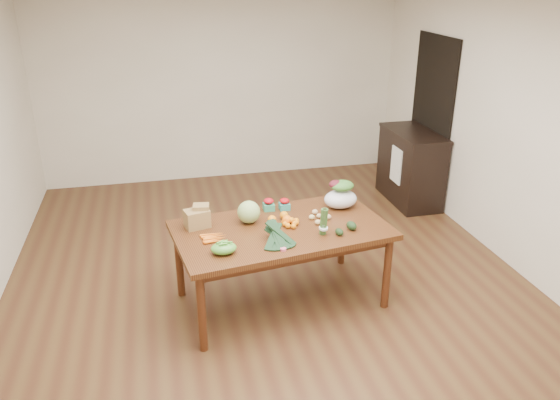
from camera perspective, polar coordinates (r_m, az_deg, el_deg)
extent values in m
plane|color=#53371C|center=(5.47, -1.34, -8.19)|extent=(6.00, 6.00, 0.00)
cube|color=white|center=(7.78, -6.11, 11.95)|extent=(5.00, 0.02, 2.70)
cube|color=white|center=(2.37, 14.23, -16.86)|extent=(5.00, 0.02, 2.70)
cube|color=white|center=(5.92, 23.11, 6.66)|extent=(0.02, 6.00, 2.70)
cube|color=#553113|center=(4.95, 0.13, -6.80)|extent=(1.96, 1.27, 0.75)
cube|color=black|center=(7.29, 15.47, 8.06)|extent=(0.02, 1.00, 2.10)
cube|color=black|center=(7.26, 13.50, 3.39)|extent=(0.52, 1.02, 0.94)
cube|color=white|center=(7.03, 12.04, 3.57)|extent=(0.02, 0.28, 0.45)
sphere|color=#A1C471|center=(4.83, -3.28, -1.26)|extent=(0.20, 0.20, 0.20)
sphere|color=#FFA70F|center=(4.83, -0.84, -2.06)|extent=(0.08, 0.08, 0.08)
sphere|color=#FF9F0F|center=(4.91, 0.43, -1.62)|extent=(0.08, 0.08, 0.08)
sphere|color=orange|center=(4.81, 0.73, -2.10)|extent=(0.08, 0.08, 0.08)
ellipsoid|color=#5BAC3A|center=(4.36, -5.90, -5.03)|extent=(0.21, 0.15, 0.09)
ellipsoid|color=#D1C378|center=(4.92, 3.34, -1.80)|extent=(0.05, 0.05, 0.05)
ellipsoid|color=tan|center=(4.83, 3.97, -2.33)|extent=(0.05, 0.05, 0.05)
ellipsoid|color=tan|center=(4.96, 4.09, -1.66)|extent=(0.05, 0.04, 0.04)
ellipsoid|color=#DDB97F|center=(5.02, 3.67, -1.25)|extent=(0.06, 0.05, 0.05)
ellipsoid|color=tan|center=(4.93, 5.06, -1.77)|extent=(0.06, 0.05, 0.05)
ellipsoid|color=black|center=(4.66, 6.21, -3.33)|extent=(0.08, 0.10, 0.06)
ellipsoid|color=black|center=(4.76, 7.48, -2.68)|extent=(0.10, 0.13, 0.07)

